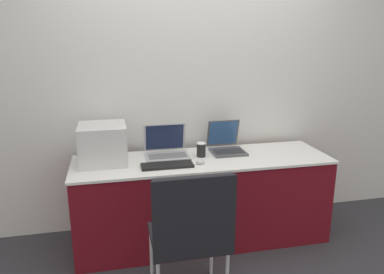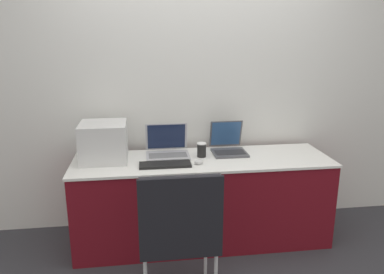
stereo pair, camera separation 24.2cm
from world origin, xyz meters
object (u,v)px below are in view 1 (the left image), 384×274
external_keyboard (167,165)px  coffee_cup (202,150)px  mouse (200,162)px  printer (103,142)px  laptop_right (226,145)px  laptop_left (166,149)px  chair (191,226)px

external_keyboard → coffee_cup: size_ratio=3.37×
coffee_cup → mouse: bearing=-106.6°
printer → laptop_right: (1.04, 0.08, -0.11)m
laptop_left → printer: bearing=-173.0°
external_keyboard → chair: (0.04, -0.68, -0.16)m
coffee_cup → laptop_right: bearing=22.3°
printer → coffee_cup: printer is taller
printer → laptop_left: (0.51, 0.06, -0.11)m
chair → laptop_right: bearing=61.4°
laptop_left → chair: laptop_left is taller
printer → mouse: 0.78m
laptop_left → mouse: bearing=-50.3°
external_keyboard → coffee_cup: coffee_cup is taller
chair → printer: bearing=120.3°
printer → external_keyboard: (0.48, -0.21, -0.16)m
printer → chair: bearing=-59.7°
chair → coffee_cup: bearing=72.0°
laptop_left → laptop_right: bearing=1.7°
laptop_left → laptop_right: laptop_right is taller
printer → chair: 1.07m
mouse → chair: bearing=-108.3°
laptop_right → external_keyboard: size_ratio=0.82×
external_keyboard → laptop_left: bearing=82.2°
external_keyboard → mouse: mouse is taller
printer → chair: size_ratio=0.39×
mouse → laptop_right: bearing=43.7°
laptop_right → external_keyboard: 0.63m
external_keyboard → mouse: (0.26, -0.00, 0.01)m
mouse → external_keyboard: bearing=179.1°
external_keyboard → chair: 0.70m
laptop_left → mouse: laptop_left is taller
laptop_left → chair: (0.00, -0.95, -0.21)m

